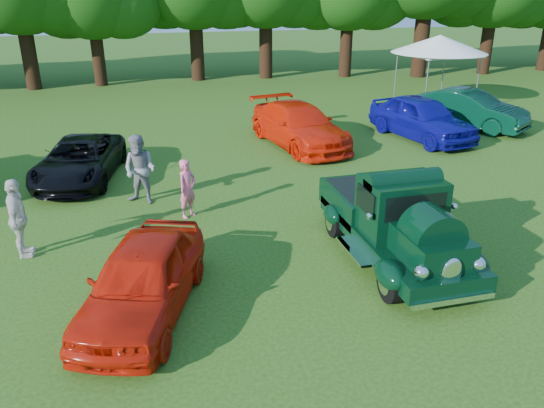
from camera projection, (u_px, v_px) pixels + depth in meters
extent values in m
plane|color=#234B11|center=(316.00, 282.00, 10.74)|extent=(120.00, 120.00, 0.00)
cylinder|color=black|center=(391.00, 283.00, 9.96)|extent=(0.22, 0.76, 0.76)
cylinder|color=black|center=(470.00, 272.00, 10.36)|extent=(0.22, 0.76, 0.76)
cylinder|color=black|center=(335.00, 221.00, 12.55)|extent=(0.22, 0.76, 0.76)
cylinder|color=black|center=(400.00, 214.00, 12.95)|extent=(0.22, 0.76, 0.76)
cube|color=black|center=(395.00, 236.00, 11.46)|extent=(1.75, 4.59, 0.35)
cube|color=black|center=(430.00, 248.00, 10.08)|extent=(1.12, 1.48, 0.63)
cube|color=black|center=(401.00, 206.00, 11.05)|extent=(1.59, 1.17, 1.22)
cube|color=black|center=(415.00, 207.00, 10.47)|extent=(1.33, 0.06, 0.53)
cube|color=black|center=(369.00, 200.00, 12.60)|extent=(1.75, 2.09, 0.59)
cube|color=black|center=(370.00, 189.00, 12.49)|extent=(1.51, 1.84, 0.05)
ellipsoid|color=black|center=(390.00, 275.00, 9.88)|extent=(0.51, 0.88, 0.51)
ellipsoid|color=black|center=(472.00, 263.00, 10.29)|extent=(0.51, 0.88, 0.51)
ellipsoid|color=black|center=(333.00, 214.00, 12.47)|extent=(0.39, 0.73, 0.43)
ellipsoid|color=black|center=(403.00, 207.00, 12.89)|extent=(0.39, 0.73, 0.43)
ellipsoid|color=white|center=(452.00, 273.00, 9.44)|extent=(0.41, 0.13, 0.61)
sphere|color=white|center=(421.00, 272.00, 9.35)|extent=(0.29, 0.29, 0.29)
sphere|color=white|center=(478.00, 264.00, 9.62)|extent=(0.29, 0.29, 0.29)
cube|color=white|center=(453.00, 300.00, 9.49)|extent=(1.65, 0.11, 0.11)
cube|color=white|center=(351.00, 200.00, 13.70)|extent=(1.65, 0.11, 0.11)
imported|color=red|center=(143.00, 279.00, 9.51)|extent=(2.91, 4.32, 1.37)
imported|color=black|center=(79.00, 160.00, 16.12)|extent=(2.91, 4.81, 1.25)
imported|color=red|center=(299.00, 125.00, 19.49)|extent=(3.01, 5.50, 1.51)
imported|color=#0C0C84|center=(422.00, 118.00, 20.35)|extent=(2.81, 5.06, 1.63)
imported|color=black|center=(469.00, 109.00, 21.92)|extent=(3.89, 4.83, 1.54)
imported|color=#F16387|center=(187.00, 188.00, 13.48)|extent=(0.66, 0.65, 1.53)
imported|color=gray|center=(140.00, 170.00, 14.25)|extent=(1.17, 1.11, 1.91)
imported|color=beige|center=(18.00, 219.00, 11.42)|extent=(0.50, 1.08, 1.80)
cube|color=white|center=(438.00, 54.00, 25.15)|extent=(3.19, 3.19, 0.12)
cone|color=white|center=(439.00, 44.00, 24.97)|extent=(4.68, 4.68, 0.81)
cylinder|color=slate|center=(426.00, 87.00, 24.05)|extent=(0.06, 0.06, 2.44)
cylinder|color=slate|center=(396.00, 78.00, 26.46)|extent=(0.06, 0.06, 2.44)
cylinder|color=slate|center=(477.00, 84.00, 24.81)|extent=(0.06, 0.06, 2.44)
cylinder|color=slate|center=(443.00, 75.00, 27.22)|extent=(0.06, 0.06, 2.44)
cylinder|color=black|center=(29.00, 53.00, 29.51)|extent=(0.81, 0.81, 4.03)
cylinder|color=black|center=(98.00, 54.00, 30.69)|extent=(0.71, 0.71, 3.56)
cylinder|color=black|center=(197.00, 46.00, 32.35)|extent=(0.82, 0.82, 4.08)
cylinder|color=black|center=(266.00, 45.00, 33.12)|extent=(0.82, 0.82, 4.08)
cylinder|color=black|center=(346.00, 45.00, 33.66)|extent=(0.77, 0.77, 3.87)
cylinder|color=black|center=(421.00, 38.00, 33.42)|extent=(0.96, 0.96, 4.79)
cylinder|color=black|center=(487.00, 43.00, 34.70)|extent=(0.79, 0.79, 3.97)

